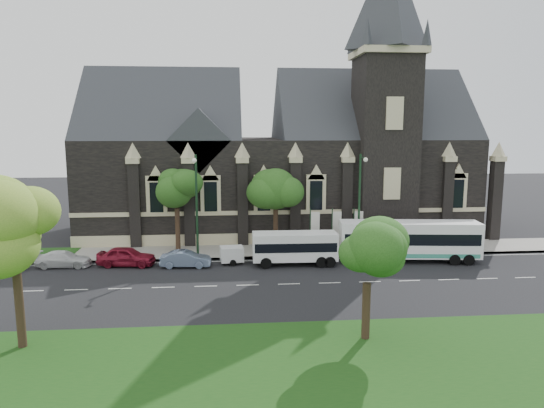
{
  "coord_description": "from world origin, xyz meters",
  "views": [
    {
      "loc": [
        -1.16,
        -34.04,
        11.27
      ],
      "look_at": [
        2.27,
        6.0,
        4.95
      ],
      "focal_mm": 32.46,
      "sensor_mm": 36.0,
      "label": 1
    }
  ],
  "objects": [
    {
      "name": "car_far_red",
      "position": [
        -9.7,
        5.85,
        0.79
      ],
      "size": [
        4.84,
        2.39,
        1.59
      ],
      "primitive_type": "imported",
      "rotation": [
        0.0,
        0.0,
        1.46
      ],
      "color": "maroon",
      "rests_on": "ground"
    },
    {
      "name": "tree_walk_left",
      "position": [
        -5.8,
        10.7,
        5.73
      ],
      "size": [
        3.91,
        3.91,
        7.64
      ],
      "color": "black",
      "rests_on": "ground"
    },
    {
      "name": "banner_flag_center",
      "position": [
        8.29,
        9.0,
        2.38
      ],
      "size": [
        0.9,
        0.1,
        4.0
      ],
      "color": "#16321C",
      "rests_on": "ground"
    },
    {
      "name": "museum",
      "position": [
        5.12,
        18.78,
        8.17
      ],
      "size": [
        40.0,
        17.7,
        29.9
      ],
      "color": "black",
      "rests_on": "ground"
    },
    {
      "name": "tree_park_near",
      "position": [
        -11.77,
        -8.77,
        6.42
      ],
      "size": [
        4.42,
        4.42,
        8.56
      ],
      "color": "black",
      "rests_on": "ground"
    },
    {
      "name": "box_trailer",
      "position": [
        -1.1,
        5.72,
        0.82
      ],
      "size": [
        2.77,
        1.63,
        1.44
      ],
      "rotation": [
        0.0,
        0.0,
        0.12
      ],
      "color": "silver",
      "rests_on": "ground"
    },
    {
      "name": "tree_park_east",
      "position": [
        6.18,
        -9.32,
        4.62
      ],
      "size": [
        3.4,
        3.4,
        6.28
      ],
      "color": "black",
      "rests_on": "ground"
    },
    {
      "name": "tour_coach",
      "position": [
        13.85,
        5.29,
        1.85
      ],
      "size": [
        11.81,
        3.73,
        3.39
      ],
      "rotation": [
        0.0,
        0.0,
        -0.11
      ],
      "color": "white",
      "rests_on": "ground"
    },
    {
      "name": "shuttle_bus",
      "position": [
        4.09,
        5.06,
        1.55
      ],
      "size": [
        6.96,
        2.57,
        2.67
      ],
      "rotation": [
        0.0,
        0.0,
        -0.02
      ],
      "color": "white",
      "rests_on": "ground"
    },
    {
      "name": "sedan",
      "position": [
        -4.84,
        5.09,
        0.67
      ],
      "size": [
        4.14,
        1.64,
        1.34
      ],
      "primitive_type": "imported",
      "rotation": [
        0.0,
        0.0,
        1.51
      ],
      "color": "#7386A7",
      "rests_on": "ground"
    },
    {
      "name": "sidewalk",
      "position": [
        0.0,
        9.5,
        0.07
      ],
      "size": [
        80.0,
        5.0,
        0.15
      ],
      "primitive_type": "cube",
      "color": "gray",
      "rests_on": "ground"
    },
    {
      "name": "tree_walk_right",
      "position": [
        3.21,
        10.71,
        5.82
      ],
      "size": [
        4.08,
        4.08,
        7.8
      ],
      "color": "black",
      "rests_on": "ground"
    },
    {
      "name": "banner_flag_right",
      "position": [
        10.29,
        9.0,
        2.38
      ],
      "size": [
        0.9,
        0.1,
        4.0
      ],
      "color": "#16321C",
      "rests_on": "ground"
    },
    {
      "name": "street_lamp_mid",
      "position": [
        -4.0,
        7.09,
        5.11
      ],
      "size": [
        0.36,
        1.88,
        9.0
      ],
      "color": "#16321C",
      "rests_on": "ground"
    },
    {
      "name": "banner_flag_left",
      "position": [
        6.29,
        9.0,
        2.38
      ],
      "size": [
        0.9,
        0.1,
        4.0
      ],
      "color": "#16321C",
      "rests_on": "ground"
    },
    {
      "name": "street_lamp_near",
      "position": [
        10.0,
        7.09,
        5.11
      ],
      "size": [
        0.36,
        1.88,
        9.0
      ],
      "color": "#16321C",
      "rests_on": "ground"
    },
    {
      "name": "car_far_white",
      "position": [
        -14.74,
        5.99,
        0.64
      ],
      "size": [
        4.47,
        1.97,
        1.28
      ],
      "primitive_type": "imported",
      "rotation": [
        0.0,
        0.0,
        1.53
      ],
      "color": "silver",
      "rests_on": "ground"
    },
    {
      "name": "ground",
      "position": [
        0.0,
        0.0,
        0.0
      ],
      "size": [
        160.0,
        160.0,
        0.0
      ],
      "primitive_type": "plane",
      "color": "black",
      "rests_on": "ground"
    }
  ]
}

